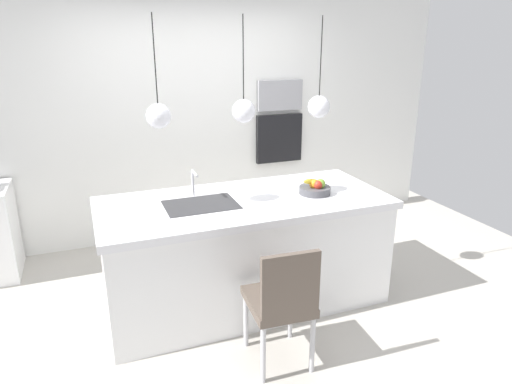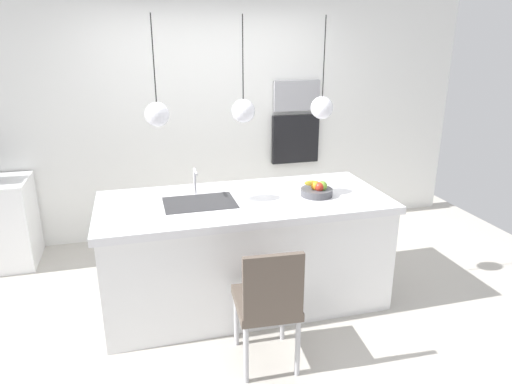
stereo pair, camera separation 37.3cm
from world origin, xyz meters
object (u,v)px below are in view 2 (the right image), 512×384
microwave (296,95)px  chair_near (268,301)px  fruit_bowl (317,190)px  oven (295,139)px

microwave → chair_near: 2.86m
fruit_bowl → chair_near: bearing=-129.3°
microwave → chair_near: size_ratio=0.59×
chair_near → fruit_bowl: bearing=50.7°
microwave → chair_near: bearing=-113.2°
fruit_bowl → oven: bearing=76.4°
fruit_bowl → microwave: bearing=76.4°
chair_near → oven: bearing=66.8°
oven → chair_near: bearing=-113.2°
fruit_bowl → oven: oven is taller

